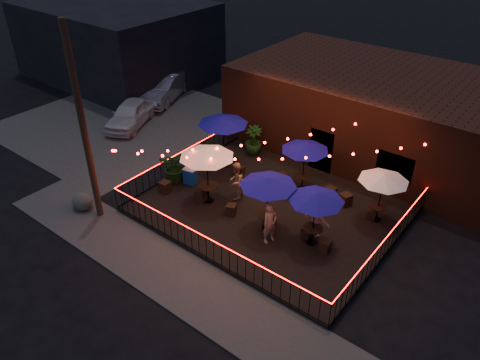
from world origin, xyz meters
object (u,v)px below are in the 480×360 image
(utility_pole, at_px, (83,128))
(cooler, at_px, (190,176))
(boulder, at_px, (82,202))
(cafe_table_2, at_px, (268,182))
(cafe_table_3, at_px, (305,147))
(cafe_table_1, at_px, (223,121))
(cafe_table_5, at_px, (384,178))
(cafe_table_4, at_px, (316,198))
(cafe_table_0, at_px, (207,154))

(utility_pole, distance_m, cooler, 5.44)
(boulder, bearing_deg, cafe_table_2, 26.78)
(utility_pole, relative_size, cafe_table_3, 3.31)
(cafe_table_2, bearing_deg, cooler, 172.88)
(utility_pole, relative_size, cafe_table_1, 3.08)
(cafe_table_1, xyz_separation_m, cooler, (-0.17, -2.14, -1.98))
(cafe_table_3, xyz_separation_m, cafe_table_5, (3.57, -0.07, -0.11))
(cafe_table_2, relative_size, cafe_table_4, 1.09)
(cafe_table_2, bearing_deg, cafe_table_1, 148.71)
(utility_pole, distance_m, cafe_table_2, 7.14)
(cafe_table_3, height_order, boulder, cafe_table_3)
(utility_pole, distance_m, cafe_table_5, 11.50)
(cafe_table_1, bearing_deg, cafe_table_0, -62.43)
(cafe_table_2, xyz_separation_m, cafe_table_5, (3.12, 3.27, -0.21))
(cafe_table_4, relative_size, boulder, 2.68)
(cafe_table_2, bearing_deg, cafe_table_4, 12.42)
(utility_pole, relative_size, cafe_table_0, 2.86)
(utility_pole, xyz_separation_m, cafe_table_4, (7.90, 3.77, -1.78))
(cafe_table_1, relative_size, boulder, 2.82)
(boulder, bearing_deg, utility_pole, 10.04)
(cafe_table_3, distance_m, boulder, 9.68)
(cafe_table_0, xyz_separation_m, cafe_table_1, (-1.40, 2.68, 0.07))
(cooler, bearing_deg, cafe_table_5, 7.09)
(cafe_table_0, bearing_deg, cafe_table_5, 27.48)
(cafe_table_1, distance_m, cafe_table_3, 4.09)
(cooler, bearing_deg, cafe_table_0, -30.87)
(cafe_table_0, bearing_deg, cafe_table_4, 4.17)
(cafe_table_0, relative_size, cafe_table_1, 1.08)
(cafe_table_0, bearing_deg, cafe_table_3, 51.33)
(cafe_table_1, height_order, cooler, cafe_table_1)
(utility_pole, bearing_deg, cafe_table_2, 29.01)
(cafe_table_4, height_order, cafe_table_5, cafe_table_4)
(utility_pole, bearing_deg, cafe_table_5, 35.82)
(cafe_table_1, relative_size, cafe_table_3, 1.07)
(cafe_table_4, distance_m, boulder, 9.84)
(cafe_table_1, height_order, cafe_table_3, cafe_table_1)
(cafe_table_3, xyz_separation_m, boulder, (-6.55, -6.87, -1.88))
(cafe_table_5, distance_m, cooler, 8.38)
(utility_pole, bearing_deg, cafe_table_4, 25.52)
(cafe_table_5, relative_size, boulder, 2.48)
(cafe_table_5, bearing_deg, cafe_table_1, -175.86)
(cafe_table_2, height_order, cafe_table_3, cafe_table_2)
(boulder, bearing_deg, cafe_table_1, 68.03)
(cooler, distance_m, boulder, 4.74)
(cafe_table_2, xyz_separation_m, cooler, (-4.65, 0.58, -1.80))
(cafe_table_0, bearing_deg, cafe_table_2, -0.82)
(cafe_table_2, distance_m, cooler, 5.02)
(cafe_table_5, bearing_deg, cafe_table_3, 178.95)
(cafe_table_4, bearing_deg, cafe_table_0, -175.83)
(cafe_table_4, bearing_deg, cafe_table_2, -167.58)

